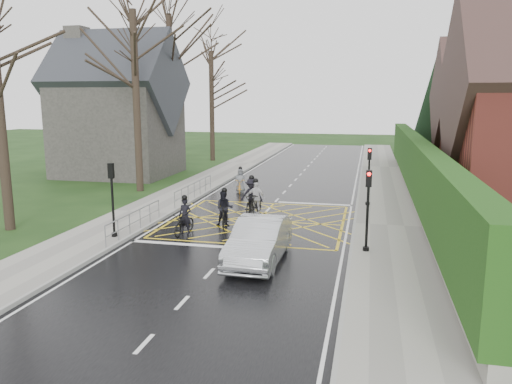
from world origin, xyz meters
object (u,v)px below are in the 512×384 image
at_px(cyclist_front, 255,201).
at_px(cyclist_lead, 240,184).
at_px(cyclist_back, 224,212).
at_px(cyclist_mid, 251,199).
at_px(cyclist_rear, 185,221).
at_px(car, 259,241).

distance_m(cyclist_front, cyclist_lead, 6.07).
relative_size(cyclist_back, cyclist_front, 0.99).
xyz_separation_m(cyclist_mid, cyclist_lead, (-1.99, 5.34, -0.15)).
distance_m(cyclist_rear, cyclist_back, 2.10).
bearing_deg(cyclist_back, cyclist_mid, 65.40).
bearing_deg(cyclist_mid, cyclist_rear, -114.50).
distance_m(cyclist_back, cyclist_front, 2.71).
distance_m(cyclist_rear, cyclist_mid, 4.88).
bearing_deg(cyclist_back, cyclist_rear, -141.11).
xyz_separation_m(cyclist_rear, cyclist_back, (1.30, 1.64, 0.13)).
bearing_deg(car, cyclist_front, 104.27).
height_order(cyclist_rear, cyclist_mid, cyclist_mid).
bearing_deg(cyclist_rear, car, -30.34).
bearing_deg(cyclist_lead, cyclist_rear, -102.98).
bearing_deg(cyclist_rear, cyclist_mid, 72.98).
bearing_deg(cyclist_mid, cyclist_front, -47.30).
distance_m(cyclist_rear, car, 4.90).
distance_m(cyclist_front, car, 7.32).
height_order(cyclist_mid, car, cyclist_mid).
height_order(cyclist_back, cyclist_front, cyclist_front).
bearing_deg(cyclist_front, car, -70.06).
xyz_separation_m(cyclist_rear, car, (3.95, -2.90, 0.22)).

